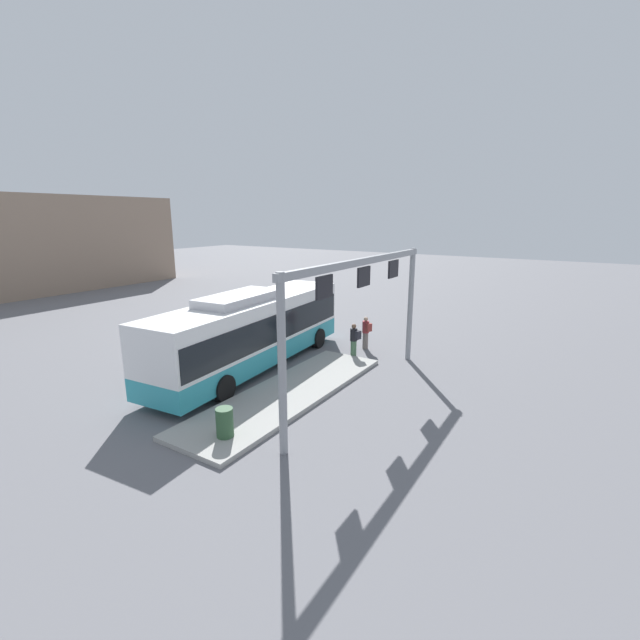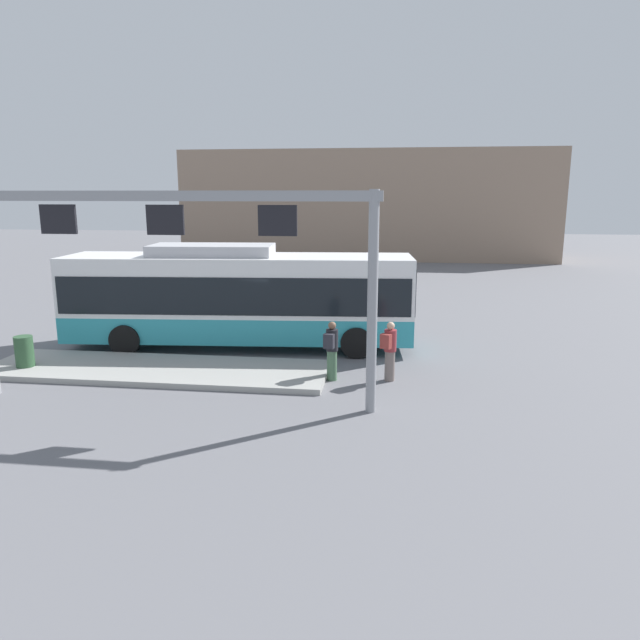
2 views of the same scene
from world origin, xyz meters
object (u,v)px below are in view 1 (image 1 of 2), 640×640
at_px(bus_main, 253,328).
at_px(person_boarding, 366,332).
at_px(trash_bin, 225,422).
at_px(person_waiting_near, 354,340).

bearing_deg(bus_main, person_boarding, -35.80).
xyz_separation_m(person_boarding, trash_bin, (-10.55, -0.53, -0.28)).
bearing_deg(person_boarding, trash_bin, 120.22).
height_order(bus_main, person_boarding, bus_main).
relative_size(person_boarding, person_waiting_near, 1.00).
height_order(person_waiting_near, trash_bin, person_waiting_near).
distance_m(bus_main, person_waiting_near, 4.82).
bearing_deg(person_boarding, person_waiting_near, 123.33).
bearing_deg(person_boarding, bus_main, 86.37).
relative_size(person_waiting_near, trash_bin, 1.86).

